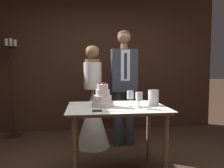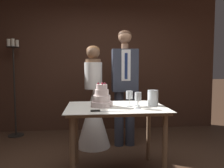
% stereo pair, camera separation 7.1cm
% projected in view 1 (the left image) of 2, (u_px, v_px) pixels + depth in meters
% --- Properties ---
extents(wall_back, '(4.81, 0.12, 2.85)m').
position_uv_depth(wall_back, '(99.00, 60.00, 4.47)').
color(wall_back, '#472B1E').
rests_on(wall_back, ground_plane).
extents(cake_table, '(1.16, 0.84, 0.81)m').
position_uv_depth(cake_table, '(117.00, 115.00, 2.60)').
color(cake_table, '#8E6B4C').
rests_on(cake_table, ground_plane).
extents(tiered_cake, '(0.26, 0.26, 0.28)m').
position_uv_depth(tiered_cake, '(103.00, 98.00, 2.57)').
color(tiered_cake, beige).
rests_on(tiered_cake, cake_table).
extents(cake_knife, '(0.42, 0.03, 0.02)m').
position_uv_depth(cake_knife, '(104.00, 111.00, 2.28)').
color(cake_knife, silver).
rests_on(cake_knife, cake_table).
extents(wine_glass_near, '(0.08, 0.08, 0.19)m').
position_uv_depth(wine_glass_near, '(130.00, 96.00, 2.58)').
color(wine_glass_near, silver).
rests_on(wine_glass_near, cake_table).
extents(wine_glass_middle, '(0.07, 0.07, 0.16)m').
position_uv_depth(wine_glass_middle, '(138.00, 96.00, 2.63)').
color(wine_glass_middle, silver).
rests_on(wine_glass_middle, cake_table).
extents(wine_glass_far, '(0.07, 0.07, 0.19)m').
position_uv_depth(wine_glass_far, '(139.00, 97.00, 2.44)').
color(wine_glass_far, silver).
rests_on(wine_glass_far, cake_table).
extents(hurricane_candle, '(0.13, 0.13, 0.19)m').
position_uv_depth(hurricane_candle, '(153.00, 98.00, 2.64)').
color(hurricane_candle, silver).
rests_on(hurricane_candle, cake_table).
extents(bride, '(0.54, 0.54, 1.62)m').
position_uv_depth(bride, '(93.00, 110.00, 3.48)').
color(bride, white).
rests_on(bride, ground_plane).
extents(groom, '(0.40, 0.25, 1.86)m').
position_uv_depth(groom, '(124.00, 82.00, 3.51)').
color(groom, '#333847').
rests_on(groom, ground_plane).
extents(candle_stand, '(0.28, 0.28, 1.79)m').
position_uv_depth(candle_stand, '(12.00, 87.00, 3.96)').
color(candle_stand, black).
rests_on(candle_stand, ground_plane).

